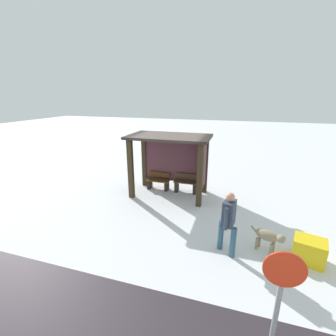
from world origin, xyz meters
name	(u,v)px	position (x,y,z in m)	size (l,w,h in m)	color
ground_plane	(169,194)	(0.00, 0.00, 0.00)	(60.00, 60.00, 0.00)	silver
bus_shelter	(173,153)	(0.10, 0.20, 1.70)	(3.09, 1.79, 2.41)	#372A19
bench_left_inside	(158,182)	(-0.60, 0.40, 0.31)	(0.97, 0.41, 0.71)	#513115
bench_center_inside	(186,185)	(0.60, 0.40, 0.34)	(0.97, 0.39, 0.76)	#45321E
person_walking	(228,219)	(2.45, -3.07, 0.96)	(0.48, 0.59, 1.66)	#333D52
dog	(268,237)	(3.46, -2.73, 0.43)	(0.82, 0.50, 0.62)	gray
street_sign	(276,315)	(3.11, -6.02, 1.44)	(0.44, 0.06, 2.31)	gray
grit_bin	(309,250)	(4.37, -2.82, 0.29)	(0.70, 0.56, 0.59)	yellow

